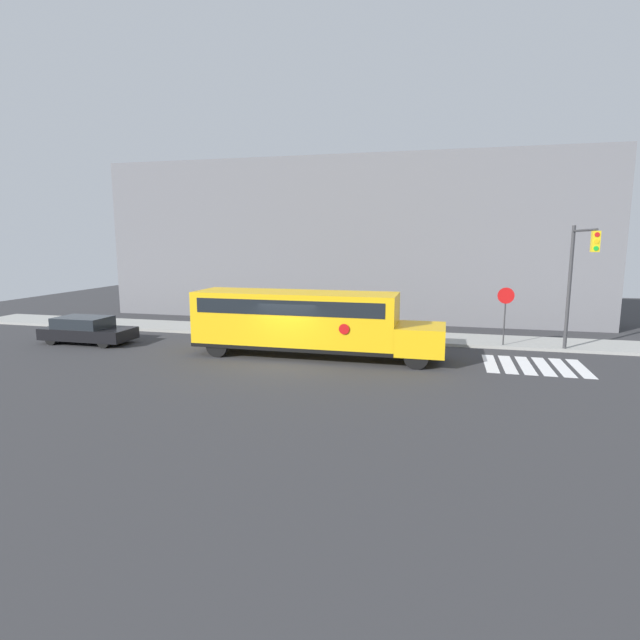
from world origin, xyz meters
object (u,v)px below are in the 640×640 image
parked_car (87,330)px  traffic_light (577,270)px  school_bus (305,320)px  stop_sign (505,308)px

parked_car → traffic_light: bearing=6.4°
parked_car → school_bus: bearing=-0.3°
traffic_light → stop_sign: bearing=155.2°
parked_car → stop_sign: (20.30, 3.83, 1.30)m
school_bus → parked_car: (-11.46, 0.06, -0.99)m
school_bus → parked_car: school_bus is taller
traffic_light → school_bus: bearing=-167.1°
parked_car → traffic_light: 23.38m
parked_car → traffic_light: (23.01, 2.58, 3.20)m
school_bus → traffic_light: 12.06m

